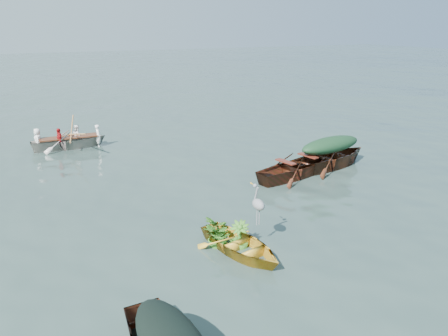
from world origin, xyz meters
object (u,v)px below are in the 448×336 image
(green_tarp_boat, at_px, (329,168))
(open_wooden_boat, at_px, (296,177))
(rowed_boat, at_px, (70,148))
(heron, at_px, (258,210))
(yellow_dinghy, at_px, (240,253))

(green_tarp_boat, xyz_separation_m, open_wooden_boat, (-1.51, -0.25, 0.00))
(green_tarp_boat, xyz_separation_m, rowed_boat, (-7.55, 6.36, 0.00))
(green_tarp_boat, bearing_deg, rowed_boat, 40.43)
(rowed_boat, relative_size, heron, 4.24)
(open_wooden_boat, bearing_deg, yellow_dinghy, 119.83)
(green_tarp_boat, bearing_deg, open_wooden_boat, 90.00)
(yellow_dinghy, distance_m, green_tarp_boat, 6.58)
(green_tarp_boat, distance_m, open_wooden_boat, 1.53)
(yellow_dinghy, xyz_separation_m, green_tarp_boat, (5.40, 3.76, 0.00))
(yellow_dinghy, bearing_deg, rowed_boat, 88.65)
(green_tarp_boat, xyz_separation_m, heron, (-4.88, -3.58, 0.82))
(open_wooden_boat, bearing_deg, green_tarp_boat, -92.78)
(rowed_boat, bearing_deg, yellow_dinghy, -166.61)
(yellow_dinghy, bearing_deg, heron, 5.19)
(yellow_dinghy, distance_m, heron, 0.99)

